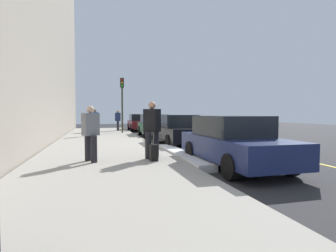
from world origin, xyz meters
TOP-DOWN VIEW (x-y plane):
  - ground_plane at (0.00, 0.00)m, footprint 56.00×56.00m
  - sidewalk at (0.00, -3.30)m, footprint 28.00×4.60m
  - lane_stripe_centre at (0.00, 3.20)m, footprint 28.00×0.14m
  - snow_bank_curb at (3.87, -0.70)m, footprint 4.84×0.56m
  - parked_car_maroon at (-11.64, 0.22)m, footprint 4.60×1.99m
  - parked_car_green at (-5.37, 0.32)m, footprint 4.26×1.93m
  - parked_car_black at (-0.04, 0.37)m, footprint 4.51×1.91m
  - parked_car_navy at (5.68, 0.34)m, footprint 4.42×1.90m
  - pedestrian_blue_coat at (-8.49, -3.69)m, footprint 0.55×0.55m
  - pedestrian_grey_coat at (4.57, -3.73)m, footprint 0.50×0.53m
  - pedestrian_black_coat at (4.40, -1.84)m, footprint 0.57×0.55m
  - pedestrian_navy_coat at (-9.68, -1.88)m, footprint 0.56×0.48m
  - traffic_light_pole at (-7.24, -1.73)m, footprint 0.35×0.26m
  - rolling_suitcase at (4.89, -1.89)m, footprint 0.34×0.22m

SIDE VIEW (x-z plane):
  - ground_plane at x=0.00m, z-range 0.00..0.00m
  - lane_stripe_centre at x=0.00m, z-range 0.00..0.01m
  - sidewalk at x=0.00m, z-range 0.00..0.15m
  - snow_bank_curb at x=3.87m, z-range 0.00..0.22m
  - rolling_suitcase at x=4.89m, z-range -0.03..0.83m
  - parked_car_green at x=-5.37m, z-range 0.00..1.51m
  - parked_car_navy at x=5.68m, z-range 0.00..1.51m
  - parked_car_black at x=-0.04m, z-range 0.00..1.51m
  - parked_car_maroon at x=-11.64m, z-range 0.00..1.51m
  - pedestrian_grey_coat at x=4.57m, z-range 0.21..1.86m
  - pedestrian_navy_coat at x=-9.68m, z-range 0.21..1.92m
  - pedestrian_blue_coat at x=-8.49m, z-range 0.21..1.97m
  - pedestrian_black_coat at x=4.40m, z-range 0.21..2.02m
  - traffic_light_pole at x=-7.24m, z-range 0.88..4.93m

